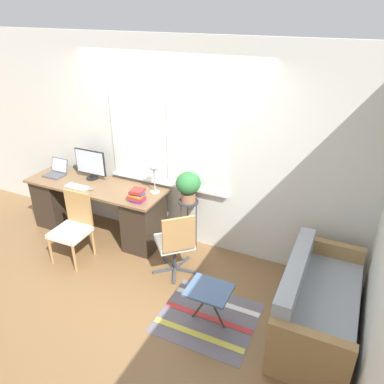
{
  "coord_description": "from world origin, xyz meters",
  "views": [
    {
      "loc": [
        2.17,
        -3.3,
        3.0
      ],
      "look_at": [
        0.55,
        0.16,
        1.06
      ],
      "focal_mm": 35.0,
      "sensor_mm": 36.0,
      "label": 1
    }
  ],
  "objects_px": {
    "office_chair_swivel": "(176,242)",
    "couch_loveseat": "(315,307)",
    "book_stack": "(137,195)",
    "potted_plant": "(188,185)",
    "keyboard": "(77,187)",
    "folding_stool": "(209,292)",
    "desk_lamp": "(154,171)",
    "desk_chair_wooden": "(73,226)",
    "plant_stand": "(188,207)",
    "mouse": "(91,189)",
    "monitor": "(90,164)",
    "laptop": "(56,172)"
  },
  "relations": [
    {
      "from": "keyboard",
      "to": "couch_loveseat",
      "type": "distance_m",
      "value": 3.32
    },
    {
      "from": "book_stack",
      "to": "plant_stand",
      "type": "height_order",
      "value": "book_stack"
    },
    {
      "from": "book_stack",
      "to": "folding_stool",
      "type": "distance_m",
      "value": 1.58
    },
    {
      "from": "book_stack",
      "to": "potted_plant",
      "type": "bearing_deg",
      "value": 36.65
    },
    {
      "from": "couch_loveseat",
      "to": "folding_stool",
      "type": "relative_size",
      "value": 3.31
    },
    {
      "from": "keyboard",
      "to": "laptop",
      "type": "bearing_deg",
      "value": 159.39
    },
    {
      "from": "desk_lamp",
      "to": "couch_loveseat",
      "type": "height_order",
      "value": "desk_lamp"
    },
    {
      "from": "keyboard",
      "to": "book_stack",
      "type": "bearing_deg",
      "value": 0.48
    },
    {
      "from": "desk_chair_wooden",
      "to": "keyboard",
      "type": "bearing_deg",
      "value": 118.4
    },
    {
      "from": "potted_plant",
      "to": "couch_loveseat",
      "type": "bearing_deg",
      "value": -23.47
    },
    {
      "from": "office_chair_swivel",
      "to": "potted_plant",
      "type": "distance_m",
      "value": 0.76
    },
    {
      "from": "office_chair_swivel",
      "to": "couch_loveseat",
      "type": "bearing_deg",
      "value": 130.97
    },
    {
      "from": "office_chair_swivel",
      "to": "folding_stool",
      "type": "bearing_deg",
      "value": 96.67
    },
    {
      "from": "laptop",
      "to": "desk_lamp",
      "type": "xyz_separation_m",
      "value": [
        1.58,
        0.11,
        0.26
      ]
    },
    {
      "from": "book_stack",
      "to": "folding_stool",
      "type": "xyz_separation_m",
      "value": [
        1.31,
        -0.77,
        -0.44
      ]
    },
    {
      "from": "plant_stand",
      "to": "folding_stool",
      "type": "bearing_deg",
      "value": -56.02
    },
    {
      "from": "desk_lamp",
      "to": "couch_loveseat",
      "type": "xyz_separation_m",
      "value": [
        2.23,
        -0.69,
        -0.79
      ]
    },
    {
      "from": "desk_chair_wooden",
      "to": "office_chair_swivel",
      "type": "xyz_separation_m",
      "value": [
        1.35,
        0.24,
        -0.01
      ]
    },
    {
      "from": "book_stack",
      "to": "office_chair_swivel",
      "type": "xyz_separation_m",
      "value": [
        0.64,
        -0.2,
        -0.4
      ]
    },
    {
      "from": "potted_plant",
      "to": "keyboard",
      "type": "bearing_deg",
      "value": -164.97
    },
    {
      "from": "book_stack",
      "to": "desk_lamp",
      "type": "bearing_deg",
      "value": 76.21
    },
    {
      "from": "desk_chair_wooden",
      "to": "office_chair_swivel",
      "type": "relative_size",
      "value": 1.01
    },
    {
      "from": "monitor",
      "to": "folding_stool",
      "type": "distance_m",
      "value": 2.57
    },
    {
      "from": "monitor",
      "to": "desk_lamp",
      "type": "xyz_separation_m",
      "value": [
        1.03,
        -0.0,
        0.08
      ]
    },
    {
      "from": "mouse",
      "to": "monitor",
      "type": "bearing_deg",
      "value": 126.83
    },
    {
      "from": "keyboard",
      "to": "mouse",
      "type": "bearing_deg",
      "value": 2.89
    },
    {
      "from": "desk_lamp",
      "to": "plant_stand",
      "type": "xyz_separation_m",
      "value": [
        0.45,
        0.08,
        -0.46
      ]
    },
    {
      "from": "keyboard",
      "to": "office_chair_swivel",
      "type": "height_order",
      "value": "office_chair_swivel"
    },
    {
      "from": "mouse",
      "to": "folding_stool",
      "type": "height_order",
      "value": "mouse"
    },
    {
      "from": "mouse",
      "to": "desk_lamp",
      "type": "bearing_deg",
      "value": 20.96
    },
    {
      "from": "book_stack",
      "to": "potted_plant",
      "type": "distance_m",
      "value": 0.66
    },
    {
      "from": "keyboard",
      "to": "folding_stool",
      "type": "relative_size",
      "value": 0.74
    },
    {
      "from": "folding_stool",
      "to": "desk_chair_wooden",
      "type": "bearing_deg",
      "value": 170.59
    },
    {
      "from": "mouse",
      "to": "couch_loveseat",
      "type": "distance_m",
      "value": 3.09
    },
    {
      "from": "monitor",
      "to": "mouse",
      "type": "distance_m",
      "value": 0.44
    },
    {
      "from": "mouse",
      "to": "plant_stand",
      "type": "relative_size",
      "value": 0.09
    },
    {
      "from": "monitor",
      "to": "laptop",
      "type": "bearing_deg",
      "value": -168.51
    },
    {
      "from": "desk_lamp",
      "to": "book_stack",
      "type": "xyz_separation_m",
      "value": [
        -0.08,
        -0.31,
        -0.22
      ]
    },
    {
      "from": "keyboard",
      "to": "folding_stool",
      "type": "distance_m",
      "value": 2.42
    },
    {
      "from": "laptop",
      "to": "couch_loveseat",
      "type": "height_order",
      "value": "laptop"
    },
    {
      "from": "keyboard",
      "to": "mouse",
      "type": "xyz_separation_m",
      "value": [
        0.23,
        0.01,
        0.01
      ]
    },
    {
      "from": "mouse",
      "to": "keyboard",
      "type": "bearing_deg",
      "value": -177.11
    },
    {
      "from": "mouse",
      "to": "book_stack",
      "type": "distance_m",
      "value": 0.73
    },
    {
      "from": "desk_chair_wooden",
      "to": "monitor",
      "type": "bearing_deg",
      "value": 106.52
    },
    {
      "from": "mouse",
      "to": "office_chair_swivel",
      "type": "bearing_deg",
      "value": -8.38
    },
    {
      "from": "laptop",
      "to": "office_chair_swivel",
      "type": "bearing_deg",
      "value": -10.45
    },
    {
      "from": "keyboard",
      "to": "desk_chair_wooden",
      "type": "distance_m",
      "value": 0.59
    },
    {
      "from": "plant_stand",
      "to": "folding_stool",
      "type": "distance_m",
      "value": 1.42
    },
    {
      "from": "book_stack",
      "to": "desk_chair_wooden",
      "type": "bearing_deg",
      "value": -148.3
    },
    {
      "from": "potted_plant",
      "to": "desk_lamp",
      "type": "bearing_deg",
      "value": -169.86
    }
  ]
}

